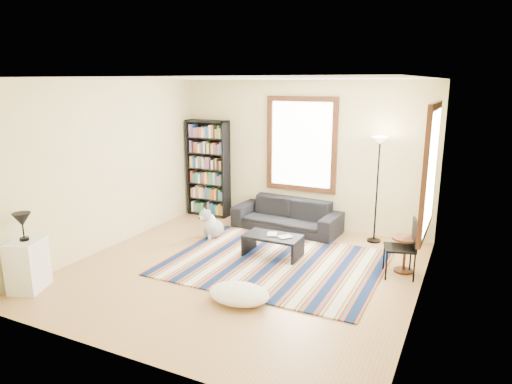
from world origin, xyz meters
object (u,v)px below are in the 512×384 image
at_px(bookshelf, 208,168).
at_px(dog, 213,222).
at_px(white_cabinet, 28,265).
at_px(sofa, 287,215).
at_px(floor_lamp, 377,190).
at_px(side_table, 405,255).
at_px(floor_cushion, 239,294).
at_px(folding_chair, 400,248).
at_px(coffee_table, 273,246).

height_order(bookshelf, dog, bookshelf).
xyz_separation_m(white_cabinet, dog, (1.14, 2.94, -0.07)).
bearing_deg(white_cabinet, sofa, 38.71).
xyz_separation_m(floor_lamp, side_table, (0.68, -1.15, -0.66)).
distance_m(floor_cushion, white_cabinet, 2.90).
bearing_deg(sofa, bookshelf, 175.74).
distance_m(bookshelf, floor_lamp, 3.52).
height_order(side_table, folding_chair, folding_chair).
height_order(floor_cushion, dog, dog).
bearing_deg(floor_lamp, coffee_table, -132.40).
height_order(sofa, side_table, sofa).
bearing_deg(coffee_table, bookshelf, 143.65).
bearing_deg(coffee_table, floor_lamp, 47.60).
bearing_deg(side_table, dog, 178.29).
xyz_separation_m(coffee_table, floor_lamp, (1.32, 1.45, 0.75)).
bearing_deg(sofa, coffee_table, -73.13).
height_order(floor_lamp, side_table, floor_lamp).
xyz_separation_m(sofa, folding_chair, (2.26, -1.24, 0.13)).
height_order(floor_lamp, white_cabinet, floor_lamp).
xyz_separation_m(side_table, folding_chair, (-0.05, -0.20, 0.16)).
relative_size(bookshelf, floor_lamp, 1.08).
bearing_deg(side_table, folding_chair, -104.11).
relative_size(floor_lamp, white_cabinet, 2.66).
distance_m(sofa, folding_chair, 2.58).
height_order(sofa, coffee_table, sofa).
bearing_deg(sofa, floor_lamp, 7.40).
bearing_deg(floor_cushion, folding_chair, 44.89).
distance_m(sofa, white_cabinet, 4.46).
distance_m(sofa, dog, 1.41).
relative_size(floor_cushion, floor_lamp, 0.44).
xyz_separation_m(bookshelf, dog, (0.83, -1.22, -0.72)).
relative_size(floor_lamp, folding_chair, 2.16).
relative_size(floor_cushion, dog, 1.47).
relative_size(bookshelf, coffee_table, 2.22).
xyz_separation_m(coffee_table, white_cabinet, (-2.50, -2.54, 0.17)).
height_order(sofa, bookshelf, bookshelf).
bearing_deg(side_table, white_cabinet, -147.79).
distance_m(floor_lamp, folding_chair, 1.57).
relative_size(coffee_table, floor_cushion, 1.10).
relative_size(folding_chair, dog, 1.54).
distance_m(side_table, dog, 3.36).
relative_size(sofa, white_cabinet, 2.90).
bearing_deg(white_cabinet, bookshelf, 63.93).
xyz_separation_m(coffee_table, folding_chair, (1.95, 0.10, 0.25)).
distance_m(side_table, white_cabinet, 5.32).
bearing_deg(bookshelf, white_cabinet, -94.26).
height_order(bookshelf, white_cabinet, bookshelf).
bearing_deg(sofa, dog, -134.10).
distance_m(floor_lamp, white_cabinet, 5.55).
relative_size(floor_cushion, side_table, 1.52).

